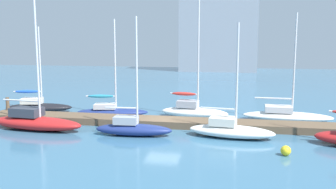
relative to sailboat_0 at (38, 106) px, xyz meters
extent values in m
plane|color=#386684|center=(11.75, -3.01, -0.54)|extent=(120.00, 120.00, 0.00)
cube|color=brown|center=(11.75, -3.01, -0.28)|extent=(27.26, 2.18, 0.50)
cylinder|color=brown|center=(-1.48, -2.07, 0.24)|extent=(0.28, 0.28, 1.55)
ellipsoid|color=black|center=(0.09, 0.02, -0.16)|extent=(5.93, 2.94, 0.75)
cube|color=silver|center=(-0.47, -0.11, 0.45)|extent=(1.93, 1.54, 0.48)
cylinder|color=silver|center=(0.36, 0.09, 3.50)|extent=(0.13, 0.13, 6.58)
cylinder|color=silver|center=(-0.80, -0.19, 1.26)|extent=(2.35, 0.66, 0.11)
ellipsoid|color=blue|center=(-0.80, -0.19, 1.26)|extent=(2.18, 0.85, 0.28)
ellipsoid|color=#B21E1E|center=(3.37, -6.00, -0.07)|extent=(7.10, 2.44, 0.93)
cube|color=#333842|center=(2.68, -5.93, 0.70)|extent=(2.19, 1.46, 0.61)
cylinder|color=silver|center=(3.72, -6.03, 4.67)|extent=(0.14, 0.14, 8.55)
cylinder|color=silver|center=(2.26, -5.90, 1.48)|extent=(2.92, 0.37, 0.11)
ellipsoid|color=navy|center=(6.98, -0.43, -0.23)|extent=(6.05, 2.72, 0.62)
cube|color=silver|center=(6.40, -0.53, 0.28)|extent=(1.94, 1.49, 0.40)
cylinder|color=silver|center=(7.26, -0.37, 3.70)|extent=(0.14, 0.14, 7.24)
cylinder|color=silver|center=(6.06, -0.59, 1.11)|extent=(2.43, 0.54, 0.11)
ellipsoid|color=teal|center=(6.06, -0.59, 1.11)|extent=(2.24, 0.74, 0.28)
ellipsoid|color=navy|center=(10.46, -6.20, -0.15)|extent=(5.14, 1.68, 0.76)
cube|color=#9EA3AD|center=(9.96, -6.23, 0.48)|extent=(1.57, 1.06, 0.50)
cylinder|color=silver|center=(10.72, -6.18, 3.68)|extent=(0.13, 0.13, 6.90)
cylinder|color=silver|center=(9.65, -6.24, 1.28)|extent=(2.13, 0.23, 0.10)
ellipsoid|color=white|center=(13.69, 0.16, -0.12)|extent=(5.63, 2.38, 0.84)
cube|color=#9EA3AD|center=(13.15, 0.22, 0.57)|extent=(1.77, 1.42, 0.54)
cylinder|color=silver|center=(13.96, 0.13, 4.55)|extent=(0.13, 0.13, 8.49)
cylinder|color=silver|center=(12.82, 0.26, 1.37)|extent=(2.29, 0.36, 0.11)
ellipsoid|color=#B72D28|center=(12.82, 0.26, 1.37)|extent=(2.09, 0.59, 0.28)
ellipsoid|color=white|center=(16.74, -5.50, -0.14)|extent=(5.65, 2.46, 0.78)
cube|color=silver|center=(16.20, -5.43, 0.50)|extent=(1.78, 1.46, 0.51)
cylinder|color=silver|center=(17.02, -5.53, 3.48)|extent=(0.13, 0.13, 6.47)
cylinder|color=silver|center=(15.87, -5.39, 1.30)|extent=(2.30, 0.37, 0.11)
ellipsoid|color=white|center=(20.89, 0.29, -0.19)|extent=(6.82, 2.34, 0.70)
cube|color=silver|center=(20.22, 0.32, 0.39)|extent=(2.08, 1.53, 0.45)
cylinder|color=silver|center=(21.23, 0.28, 3.92)|extent=(0.14, 0.14, 7.52)
cylinder|color=silver|center=(19.81, 0.34, 1.20)|extent=(2.84, 0.22, 0.11)
sphere|color=yellow|center=(19.71, -8.76, -0.26)|extent=(0.55, 0.55, 0.55)
cube|color=#9399A3|center=(12.89, 49.57, 9.30)|extent=(15.40, 11.09, 19.68)
camera|label=1|loc=(17.09, -28.66, 5.57)|focal=39.14mm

